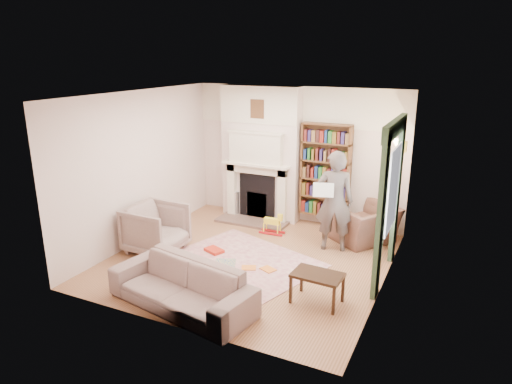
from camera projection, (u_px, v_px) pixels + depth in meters
The scene contains 25 objects.
floor at pixel (250, 259), 7.90m from camera, with size 4.50×4.50×0.00m, color brown.
ceiling at pixel (249, 95), 7.09m from camera, with size 4.50×4.50×0.00m, color white.
wall_back at pixel (298, 155), 9.44m from camera, with size 4.50×4.50×0.00m, color beige.
wall_front at pixel (168, 226), 5.55m from camera, with size 4.50×4.50×0.00m, color beige.
wall_left at pixel (140, 167), 8.42m from camera, with size 4.50×4.50×0.00m, color beige.
wall_right at pixel (389, 200), 6.57m from camera, with size 4.50×4.50×0.00m, color beige.
fireplace at pixel (261, 154), 9.58m from camera, with size 1.70×0.58×2.80m.
bookcase at pixel (325, 170), 9.12m from camera, with size 1.00×0.24×1.85m, color brown.
window at pixel (393, 189), 6.91m from camera, with size 0.02×0.90×1.30m, color silver.
curtain_left at pixel (381, 219), 6.39m from camera, with size 0.07×0.32×2.40m, color #2E462D.
curtain_right at pixel (397, 192), 7.60m from camera, with size 0.07×0.32×2.40m, color #2E462D.
pelmet at pixel (396, 128), 6.65m from camera, with size 0.09×1.70×0.24m, color #2E462D.
wall_sconce at pixel (394, 146), 7.81m from camera, with size 0.20×0.24×0.24m, color gold, non-canonical shape.
rug at pixel (243, 261), 7.80m from camera, with size 2.39×1.84×0.01m, color beige.
armchair_reading at pixel (365, 224), 8.55m from camera, with size 1.06×0.93×0.69m, color #452525.
armchair_left at pixel (156, 229), 8.12m from camera, with size 0.91×0.94×0.85m, color #BBAF9B.
sofa at pixel (182, 286), 6.35m from camera, with size 2.16×0.84×0.63m, color gray.
man_reading at pixel (334, 201), 8.06m from camera, with size 0.67×0.44×1.83m, color #4E443F.
newspaper at pixel (323, 190), 7.88m from camera, with size 0.36×0.02×0.25m, color silver.
coffee_table at pixel (317, 288), 6.47m from camera, with size 0.70×0.45×0.45m, color #301E10, non-canonical shape.
paraffin_heater at pixel (235, 203), 10.00m from camera, with size 0.24×0.24×0.55m, color #B1B2B9.
rocking_horse at pixel (272, 223), 8.96m from camera, with size 0.49×0.20×0.43m, color yellow, non-canonical shape.
board_game at pixel (225, 264), 7.68m from camera, with size 0.34×0.34×0.03m, color gold.
game_box_lid at pixel (214, 250), 8.17m from camera, with size 0.33×0.22×0.06m, color red.
comic_annuals at pixel (258, 268), 7.52m from camera, with size 0.60×0.35×0.02m.
Camera 1 is at (3.21, -6.47, 3.42)m, focal length 32.00 mm.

